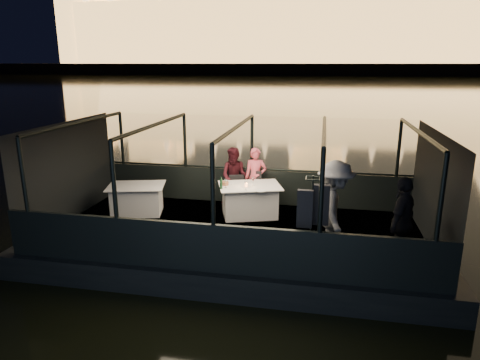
% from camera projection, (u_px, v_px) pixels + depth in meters
% --- Properties ---
extents(river_water, '(500.00, 500.00, 0.00)m').
position_uv_depth(river_water, '(316.00, 84.00, 85.37)').
color(river_water, black).
rests_on(river_water, ground).
extents(boat_hull, '(8.60, 4.40, 1.00)m').
position_uv_depth(boat_hull, '(237.00, 251.00, 9.63)').
color(boat_hull, black).
rests_on(boat_hull, river_water).
extents(boat_deck, '(8.00, 4.00, 0.04)m').
position_uv_depth(boat_deck, '(237.00, 231.00, 9.50)').
color(boat_deck, black).
rests_on(boat_deck, boat_hull).
extents(gunwale_port, '(8.00, 0.08, 0.90)m').
position_uv_depth(gunwale_port, '(252.00, 186.00, 11.27)').
color(gunwale_port, black).
rests_on(gunwale_port, boat_deck).
extents(gunwale_starboard, '(8.00, 0.08, 0.90)m').
position_uv_depth(gunwale_starboard, '(214.00, 248.00, 7.48)').
color(gunwale_starboard, black).
rests_on(gunwale_starboard, boat_deck).
extents(cabin_glass_port, '(8.00, 0.02, 1.40)m').
position_uv_depth(cabin_glass_port, '(252.00, 143.00, 10.97)').
color(cabin_glass_port, '#99B2B2').
rests_on(cabin_glass_port, gunwale_port).
extents(cabin_glass_starboard, '(8.00, 0.02, 1.40)m').
position_uv_depth(cabin_glass_starboard, '(213.00, 185.00, 7.18)').
color(cabin_glass_starboard, '#99B2B2').
rests_on(cabin_glass_starboard, gunwale_starboard).
extents(cabin_roof_glass, '(8.00, 4.00, 0.02)m').
position_uv_depth(cabin_roof_glass, '(236.00, 127.00, 8.89)').
color(cabin_roof_glass, '#99B2B2').
rests_on(cabin_roof_glass, boat_deck).
extents(end_wall_fore, '(0.02, 4.00, 2.30)m').
position_uv_depth(end_wall_fore, '(68.00, 172.00, 9.93)').
color(end_wall_fore, black).
rests_on(end_wall_fore, boat_deck).
extents(end_wall_aft, '(0.02, 4.00, 2.30)m').
position_uv_depth(end_wall_aft, '(434.00, 191.00, 8.45)').
color(end_wall_aft, black).
rests_on(end_wall_aft, boat_deck).
extents(canopy_ribs, '(8.00, 4.00, 2.30)m').
position_uv_depth(canopy_ribs, '(236.00, 180.00, 9.19)').
color(canopy_ribs, black).
rests_on(canopy_ribs, boat_deck).
extents(embankment, '(400.00, 140.00, 6.00)m').
position_uv_depth(embankment, '(322.00, 70.00, 208.18)').
color(embankment, '#423D33').
rests_on(embankment, ground).
extents(dining_table_central, '(1.71, 1.45, 0.77)m').
position_uv_depth(dining_table_central, '(250.00, 200.00, 10.31)').
color(dining_table_central, silver).
rests_on(dining_table_central, boat_deck).
extents(dining_table_aft, '(1.55, 1.28, 0.72)m').
position_uv_depth(dining_table_aft, '(137.00, 198.00, 10.48)').
color(dining_table_aft, white).
rests_on(dining_table_aft, boat_deck).
extents(chair_port_left, '(0.49, 0.49, 0.83)m').
position_uv_depth(chair_port_left, '(235.00, 191.00, 10.81)').
color(chair_port_left, black).
rests_on(chair_port_left, boat_deck).
extents(chair_port_right, '(0.58, 0.58, 0.95)m').
position_uv_depth(chair_port_right, '(252.00, 192.00, 10.76)').
color(chair_port_right, black).
rests_on(chair_port_right, boat_deck).
extents(coat_stand, '(0.53, 0.45, 1.74)m').
position_uv_depth(coat_stand, '(311.00, 222.00, 7.49)').
color(coat_stand, black).
rests_on(coat_stand, boat_deck).
extents(person_woman_coral, '(0.59, 0.44, 1.53)m').
position_uv_depth(person_woman_coral, '(256.00, 178.00, 10.89)').
color(person_woman_coral, '#D44D5D').
rests_on(person_woman_coral, boat_deck).
extents(person_man_maroon, '(0.78, 0.64, 1.52)m').
position_uv_depth(person_man_maroon, '(235.00, 177.00, 10.99)').
color(person_man_maroon, '#3A1017').
rests_on(person_man_maroon, boat_deck).
extents(passenger_stripe, '(0.75, 1.25, 1.88)m').
position_uv_depth(passenger_stripe, '(334.00, 214.00, 7.99)').
color(passenger_stripe, silver).
rests_on(passenger_stripe, boat_deck).
extents(passenger_dark, '(0.83, 1.07, 1.68)m').
position_uv_depth(passenger_dark, '(402.00, 221.00, 7.65)').
color(passenger_dark, black).
rests_on(passenger_dark, boat_deck).
extents(wine_bottle, '(0.07, 0.07, 0.29)m').
position_uv_depth(wine_bottle, '(221.00, 183.00, 9.89)').
color(wine_bottle, '#15391E').
rests_on(wine_bottle, dining_table_central).
extents(bread_basket, '(0.21, 0.21, 0.08)m').
position_uv_depth(bread_basket, '(224.00, 183.00, 10.23)').
color(bread_basket, brown).
rests_on(bread_basket, dining_table_central).
extents(amber_candle, '(0.08, 0.08, 0.09)m').
position_uv_depth(amber_candle, '(246.00, 185.00, 10.09)').
color(amber_candle, '#FA853E').
rests_on(amber_candle, dining_table_central).
extents(plate_near, '(0.25, 0.25, 0.01)m').
position_uv_depth(plate_near, '(261.00, 191.00, 9.75)').
color(plate_near, white).
rests_on(plate_near, dining_table_central).
extents(plate_far, '(0.26, 0.26, 0.01)m').
position_uv_depth(plate_far, '(228.00, 184.00, 10.32)').
color(plate_far, white).
rests_on(plate_far, dining_table_central).
extents(wine_glass_white, '(0.09, 0.09, 0.20)m').
position_uv_depth(wine_glass_white, '(226.00, 184.00, 9.98)').
color(wine_glass_white, silver).
rests_on(wine_glass_white, dining_table_central).
extents(wine_glass_red, '(0.07, 0.07, 0.20)m').
position_uv_depth(wine_glass_red, '(253.00, 182.00, 10.13)').
color(wine_glass_red, silver).
rests_on(wine_glass_red, dining_table_central).
extents(wine_glass_empty, '(0.09, 0.09, 0.20)m').
position_uv_depth(wine_glass_empty, '(246.00, 186.00, 9.79)').
color(wine_glass_empty, white).
rests_on(wine_glass_empty, dining_table_central).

